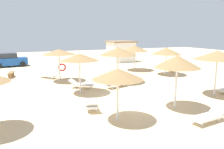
# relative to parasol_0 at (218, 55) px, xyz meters

# --- Properties ---
(ground_plane) EXTENTS (80.00, 80.00, 0.00)m
(ground_plane) POSITION_rel_parasol_0_xyz_m (-5.79, 1.00, -2.74)
(ground_plane) COLOR beige
(parasol_0) EXTENTS (2.99, 2.99, 3.04)m
(parasol_0) POSITION_rel_parasol_0_xyz_m (0.00, 0.00, 0.00)
(parasol_0) COLOR silver
(parasol_0) RESTS_ON ground
(parasol_1) EXTENTS (2.97, 2.97, 2.74)m
(parasol_1) POSITION_rel_parasol_0_xyz_m (1.65, 7.50, -0.34)
(parasol_1) COLOR silver
(parasol_1) RESTS_ON ground
(parasol_2) EXTENTS (2.51, 2.51, 2.99)m
(parasol_2) POSITION_rel_parasol_0_xyz_m (-4.07, -0.91, -0.10)
(parasol_2) COLOR silver
(parasol_2) RESTS_ON ground
(parasol_3) EXTENTS (2.88, 2.88, 2.80)m
(parasol_3) POSITION_rel_parasol_0_xyz_m (-8.68, 8.72, -0.20)
(parasol_3) COLOR silver
(parasol_3) RESTS_ON ground
(parasol_4) EXTENTS (2.41, 2.41, 2.56)m
(parasol_4) POSITION_rel_parasol_0_xyz_m (-7.80, -1.24, -0.45)
(parasol_4) COLOR silver
(parasol_4) RESTS_ON ground
(parasol_5) EXTENTS (2.66, 2.66, 2.80)m
(parasol_5) POSITION_rel_parasol_0_xyz_m (-8.11, 4.23, -0.20)
(parasol_5) COLOR silver
(parasol_5) RESTS_ON ground
(parasol_6) EXTENTS (3.15, 3.15, 3.00)m
(parasol_6) POSITION_rel_parasol_0_xyz_m (-4.21, 6.33, -0.08)
(parasol_6) COLOR silver
(parasol_6) RESTS_ON ground
(parasol_8) EXTENTS (3.09, 3.09, 2.83)m
(parasol_8) POSITION_rel_parasol_0_xyz_m (0.05, 11.10, -0.25)
(parasol_8) COLOR silver
(parasol_8) RESTS_ON ground
(lounger_1) EXTENTS (0.66, 1.90, 0.69)m
(lounger_1) POSITION_rel_parasol_0_xyz_m (3.37, 8.31, -2.42)
(lounger_1) COLOR white
(lounger_1) RESTS_ON ground
(lounger_2) EXTENTS (1.97, 0.84, 0.64)m
(lounger_2) POSITION_rel_parasol_0_xyz_m (-3.91, -3.17, -2.43)
(lounger_2) COLOR white
(lounger_2) RESTS_ON ground
(lounger_3) EXTENTS (1.69, 1.90, 0.62)m
(lounger_3) POSITION_rel_parasol_0_xyz_m (-9.56, 10.58, -2.43)
(lounger_3) COLOR white
(lounger_3) RESTS_ON ground
(lounger_4) EXTENTS (1.09, 2.00, 0.68)m
(lounger_4) POSITION_rel_parasol_0_xyz_m (-8.44, 0.80, -2.42)
(lounger_4) COLOR white
(lounger_4) RESTS_ON ground
(lounger_5) EXTENTS (1.94, 1.58, 0.68)m
(lounger_5) POSITION_rel_parasol_0_xyz_m (-7.67, 5.60, -2.42)
(lounger_5) COLOR white
(lounger_5) RESTS_ON ground
(lounger_6) EXTENTS (1.99, 1.07, 0.71)m
(lounger_6) POSITION_rel_parasol_0_xyz_m (-5.21, 4.63, -2.42)
(lounger_6) COLOR white
(lounger_6) RESTS_ON ground
(bench_0) EXTENTS (0.63, 1.54, 0.49)m
(bench_0) POSITION_rel_parasol_0_xyz_m (-12.63, 12.32, -2.39)
(bench_0) COLOR brown
(bench_0) RESTS_ON ground
(parked_car) EXTENTS (4.16, 2.33, 1.72)m
(parked_car) POSITION_rel_parasol_0_xyz_m (-12.85, 19.73, -1.92)
(parked_car) COLOR #194C9E
(parked_car) RESTS_ON ground
(beach_cabana) EXTENTS (3.64, 3.73, 3.01)m
(beach_cabana) POSITION_rel_parasol_0_xyz_m (2.10, 18.78, -1.21)
(beach_cabana) COLOR white
(beach_cabana) RESTS_ON ground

